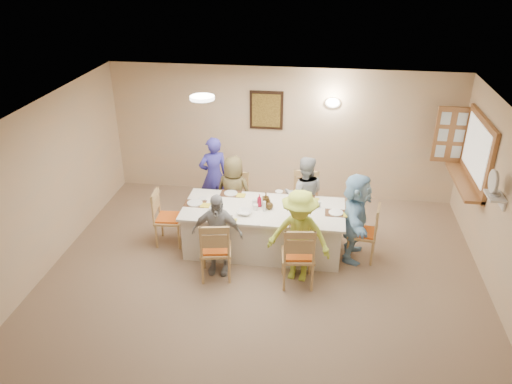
# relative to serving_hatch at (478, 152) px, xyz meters

# --- Properties ---
(ground) EXTENTS (7.00, 7.00, 0.00)m
(ground) POSITION_rel_serving_hatch_xyz_m (-3.21, -2.40, -1.50)
(ground) COLOR #A28165
(room_walls) EXTENTS (7.00, 7.00, 7.00)m
(room_walls) POSITION_rel_serving_hatch_xyz_m (-3.21, -2.40, 0.01)
(room_walls) COLOR #C8B296
(room_walls) RESTS_ON ground
(wall_picture) EXTENTS (0.62, 0.05, 0.72)m
(wall_picture) POSITION_rel_serving_hatch_xyz_m (-3.51, 1.06, 0.20)
(wall_picture) COLOR black
(wall_picture) RESTS_ON room_walls
(wall_sconce) EXTENTS (0.26, 0.09, 0.18)m
(wall_sconce) POSITION_rel_serving_hatch_xyz_m (-2.31, 1.04, 0.40)
(wall_sconce) COLOR white
(wall_sconce) RESTS_ON room_walls
(ceiling_light) EXTENTS (0.36, 0.36, 0.05)m
(ceiling_light) POSITION_rel_serving_hatch_xyz_m (-4.21, -0.90, 0.97)
(ceiling_light) COLOR white
(ceiling_light) RESTS_ON room_walls
(serving_hatch) EXTENTS (0.06, 1.50, 1.15)m
(serving_hatch) POSITION_rel_serving_hatch_xyz_m (0.00, 0.00, 0.00)
(serving_hatch) COLOR #976037
(serving_hatch) RESTS_ON room_walls
(hatch_sill) EXTENTS (0.30, 1.50, 0.05)m
(hatch_sill) POSITION_rel_serving_hatch_xyz_m (-0.12, 0.00, -0.53)
(hatch_sill) COLOR #976037
(hatch_sill) RESTS_ON room_walls
(shutter_door) EXTENTS (0.55, 0.04, 1.00)m
(shutter_door) POSITION_rel_serving_hatch_xyz_m (-0.26, 0.76, 0.00)
(shutter_door) COLOR #976037
(shutter_door) RESTS_ON room_walls
(fan_shelf) EXTENTS (0.22, 0.36, 0.03)m
(fan_shelf) POSITION_rel_serving_hatch_xyz_m (-0.08, -1.35, -0.10)
(fan_shelf) COLOR white
(fan_shelf) RESTS_ON room_walls
(desk_fan) EXTENTS (0.30, 0.30, 0.28)m
(desk_fan) POSITION_rel_serving_hatch_xyz_m (-0.11, -1.35, 0.05)
(desk_fan) COLOR #A5A5A8
(desk_fan) RESTS_ON fan_shelf
(dining_table) EXTENTS (2.52, 1.07, 0.76)m
(dining_table) POSITION_rel_serving_hatch_xyz_m (-3.29, -0.97, -1.12)
(dining_table) COLOR white
(dining_table) RESTS_ON ground
(chair_back_left) EXTENTS (0.48, 0.48, 0.91)m
(chair_back_left) POSITION_rel_serving_hatch_xyz_m (-3.89, -0.17, -1.04)
(chair_back_left) COLOR tan
(chair_back_left) RESTS_ON ground
(chair_back_right) EXTENTS (0.50, 0.50, 1.00)m
(chair_back_right) POSITION_rel_serving_hatch_xyz_m (-2.69, -0.17, -1.00)
(chair_back_right) COLOR tan
(chair_back_right) RESTS_ON ground
(chair_front_left) EXTENTS (0.54, 0.54, 0.98)m
(chair_front_left) POSITION_rel_serving_hatch_xyz_m (-3.89, -1.77, -1.01)
(chair_front_left) COLOR tan
(chair_front_left) RESTS_ON ground
(chair_front_right) EXTENTS (0.54, 0.54, 1.01)m
(chair_front_right) POSITION_rel_serving_hatch_xyz_m (-2.69, -1.77, -1.00)
(chair_front_right) COLOR tan
(chair_front_right) RESTS_ON ground
(chair_left_end) EXTENTS (0.48, 0.48, 0.94)m
(chair_left_end) POSITION_rel_serving_hatch_xyz_m (-4.84, -0.97, -1.03)
(chair_left_end) COLOR tan
(chair_left_end) RESTS_ON ground
(chair_right_end) EXTENTS (0.51, 0.51, 0.93)m
(chair_right_end) POSITION_rel_serving_hatch_xyz_m (-1.74, -0.97, -1.04)
(chair_right_end) COLOR tan
(chair_right_end) RESTS_ON ground
(diner_back_left) EXTENTS (0.80, 0.67, 1.31)m
(diner_back_left) POSITION_rel_serving_hatch_xyz_m (-3.89, -0.29, -0.85)
(diner_back_left) COLOR brown
(diner_back_left) RESTS_ON ground
(diner_back_right) EXTENTS (0.75, 0.62, 1.38)m
(diner_back_right) POSITION_rel_serving_hatch_xyz_m (-2.69, -0.29, -0.81)
(diner_back_right) COLOR #979BA1
(diner_back_right) RESTS_ON ground
(diner_front_left) EXTENTS (0.77, 0.34, 1.30)m
(diner_front_left) POSITION_rel_serving_hatch_xyz_m (-3.89, -1.65, -0.85)
(diner_front_left) COLOR #98999B
(diner_front_left) RESTS_ON ground
(diner_front_right) EXTENTS (1.13, 0.88, 1.44)m
(diner_front_right) POSITION_rel_serving_hatch_xyz_m (-2.69, -1.65, -0.78)
(diner_front_right) COLOR #BFD643
(diner_front_right) RESTS_ON ground
(diner_right_end) EXTENTS (1.42, 0.71, 1.43)m
(diner_right_end) POSITION_rel_serving_hatch_xyz_m (-1.87, -0.97, -0.78)
(diner_right_end) COLOR #97CBF2
(diner_right_end) RESTS_ON ground
(caregiver) EXTENTS (0.82, 0.79, 1.45)m
(caregiver) POSITION_rel_serving_hatch_xyz_m (-4.34, 0.18, -0.77)
(caregiver) COLOR #3835AD
(caregiver) RESTS_ON ground
(placemat_fl) EXTENTS (0.33, 0.25, 0.01)m
(placemat_fl) POSITION_rel_serving_hatch_xyz_m (-3.89, -1.39, -0.74)
(placemat_fl) COLOR #472B19
(placemat_fl) RESTS_ON dining_table
(plate_fl) EXTENTS (0.25, 0.25, 0.02)m
(plate_fl) POSITION_rel_serving_hatch_xyz_m (-3.89, -1.39, -0.73)
(plate_fl) COLOR white
(plate_fl) RESTS_ON dining_table
(napkin_fl) EXTENTS (0.15, 0.15, 0.01)m
(napkin_fl) POSITION_rel_serving_hatch_xyz_m (-3.71, -1.44, -0.73)
(napkin_fl) COLOR yellow
(napkin_fl) RESTS_ON dining_table
(placemat_fr) EXTENTS (0.32, 0.24, 0.01)m
(placemat_fr) POSITION_rel_serving_hatch_xyz_m (-2.69, -1.39, -0.74)
(placemat_fr) COLOR #472B19
(placemat_fr) RESTS_ON dining_table
(plate_fr) EXTENTS (0.25, 0.25, 0.02)m
(plate_fr) POSITION_rel_serving_hatch_xyz_m (-2.69, -1.39, -0.73)
(plate_fr) COLOR white
(plate_fr) RESTS_ON dining_table
(napkin_fr) EXTENTS (0.14, 0.14, 0.01)m
(napkin_fr) POSITION_rel_serving_hatch_xyz_m (-2.51, -1.44, -0.73)
(napkin_fr) COLOR yellow
(napkin_fr) RESTS_ON dining_table
(placemat_bl) EXTENTS (0.34, 0.25, 0.01)m
(placemat_bl) POSITION_rel_serving_hatch_xyz_m (-3.89, -0.55, -0.74)
(placemat_bl) COLOR #472B19
(placemat_bl) RESTS_ON dining_table
(plate_bl) EXTENTS (0.22, 0.22, 0.01)m
(plate_bl) POSITION_rel_serving_hatch_xyz_m (-3.89, -0.55, -0.73)
(plate_bl) COLOR white
(plate_bl) RESTS_ON dining_table
(napkin_bl) EXTENTS (0.14, 0.14, 0.01)m
(napkin_bl) POSITION_rel_serving_hatch_xyz_m (-3.71, -0.60, -0.73)
(napkin_bl) COLOR yellow
(napkin_bl) RESTS_ON dining_table
(placemat_br) EXTENTS (0.36, 0.27, 0.01)m
(placemat_br) POSITION_rel_serving_hatch_xyz_m (-2.69, -0.55, -0.74)
(placemat_br) COLOR #472B19
(placemat_br) RESTS_ON dining_table
(plate_br) EXTENTS (0.24, 0.24, 0.01)m
(plate_br) POSITION_rel_serving_hatch_xyz_m (-2.69, -0.55, -0.73)
(plate_br) COLOR white
(plate_br) RESTS_ON dining_table
(napkin_br) EXTENTS (0.15, 0.15, 0.01)m
(napkin_br) POSITION_rel_serving_hatch_xyz_m (-2.51, -0.60, -0.73)
(napkin_br) COLOR yellow
(napkin_br) RESTS_ON dining_table
(placemat_le) EXTENTS (0.34, 0.25, 0.01)m
(placemat_le) POSITION_rel_serving_hatch_xyz_m (-4.39, -0.97, -0.74)
(placemat_le) COLOR #472B19
(placemat_le) RESTS_ON dining_table
(plate_le) EXTENTS (0.24, 0.24, 0.02)m
(plate_le) POSITION_rel_serving_hatch_xyz_m (-4.39, -0.97, -0.73)
(plate_le) COLOR white
(plate_le) RESTS_ON dining_table
(napkin_le) EXTENTS (0.15, 0.15, 0.01)m
(napkin_le) POSITION_rel_serving_hatch_xyz_m (-4.21, -1.02, -0.73)
(napkin_le) COLOR yellow
(napkin_le) RESTS_ON dining_table
(placemat_re) EXTENTS (0.33, 0.25, 0.01)m
(placemat_re) POSITION_rel_serving_hatch_xyz_m (-2.17, -0.97, -0.74)
(placemat_re) COLOR #472B19
(placemat_re) RESTS_ON dining_table
(plate_re) EXTENTS (0.22, 0.22, 0.01)m
(plate_re) POSITION_rel_serving_hatch_xyz_m (-2.17, -0.97, -0.73)
(plate_re) COLOR white
(plate_re) RESTS_ON dining_table
(napkin_re) EXTENTS (0.14, 0.14, 0.01)m
(napkin_re) POSITION_rel_serving_hatch_xyz_m (-1.99, -1.02, -0.73)
(napkin_re) COLOR yellow
(napkin_re) RESTS_ON dining_table
(teacup_a) EXTENTS (0.13, 0.13, 0.09)m
(teacup_a) POSITION_rel_serving_hatch_xyz_m (-4.06, -1.31, -0.69)
(teacup_a) COLOR white
(teacup_a) RESTS_ON dining_table
(teacup_b) EXTENTS (0.09, 0.09, 0.08)m
(teacup_b) POSITION_rel_serving_hatch_xyz_m (-2.90, -0.48, -0.70)
(teacup_b) COLOR white
(teacup_b) RESTS_ON dining_table
(bowl_a) EXTENTS (0.27, 0.27, 0.06)m
(bowl_a) POSITION_rel_serving_hatch_xyz_m (-3.56, -1.19, -0.71)
(bowl_a) COLOR white
(bowl_a) RESTS_ON dining_table
(bowl_b) EXTENTS (0.27, 0.27, 0.06)m
(bowl_b) POSITION_rel_serving_hatch_xyz_m (-2.93, -0.74, -0.71)
(bowl_b) COLOR white
(bowl_b) RESTS_ON dining_table
(condiment_ketchup) EXTENTS (0.13, 0.13, 0.21)m
(condiment_ketchup) POSITION_rel_serving_hatch_xyz_m (-3.37, -0.91, -0.64)
(condiment_ketchup) COLOR #A10D29
(condiment_ketchup) RESTS_ON dining_table
(condiment_brown) EXTENTS (0.16, 0.16, 0.23)m
(condiment_brown) POSITION_rel_serving_hatch_xyz_m (-3.27, -0.89, -0.63)
(condiment_brown) COLOR #3F2B10
(condiment_brown) RESTS_ON dining_table
(condiment_malt) EXTENTS (0.19, 0.19, 0.16)m
(condiment_malt) POSITION_rel_serving_hatch_xyz_m (-3.20, -0.98, -0.66)
(condiment_malt) COLOR #3F2B10
(condiment_malt) RESTS_ON dining_table
(drinking_glass) EXTENTS (0.07, 0.07, 0.11)m
(drinking_glass) POSITION_rel_serving_hatch_xyz_m (-3.44, -0.92, -0.68)
(drinking_glass) COLOR silver
(drinking_glass) RESTS_ON dining_table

